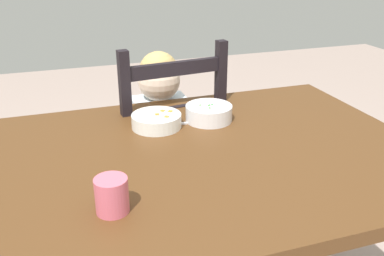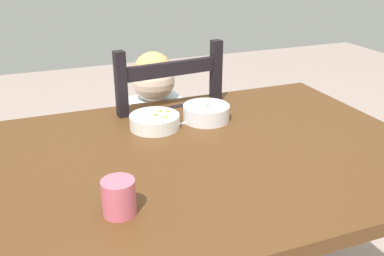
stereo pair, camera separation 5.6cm
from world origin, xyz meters
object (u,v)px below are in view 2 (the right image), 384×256
Objects in this scene: dining_chair at (160,165)px; drinking_cup at (119,197)px; bowl_of_carrots at (155,121)px; spoon at (168,125)px; dining_table at (194,184)px; bowl_of_peas at (206,112)px; child_figure at (157,131)px.

dining_chair is 0.88m from drinking_cup.
bowl_of_carrots is 1.20× the size of spoon.
dining_table is 8.66× the size of bowl_of_peas.
child_figure is 0.35m from bowl_of_carrots.
bowl_of_carrots is at bearing 63.99° from drinking_cup.
drinking_cup is at bearing -140.35° from dining_table.
drinking_cup is at bearing -116.01° from bowl_of_carrots.
child_figure reaches higher than dining_table.
child_figure reaches higher than spoon.
child_figure is at bearing 85.40° from dining_table.
drinking_cup is at bearing -113.12° from dining_chair.
child_figure is (-0.01, -0.00, 0.16)m from dining_chair.
dining_table is at bearing -88.56° from spoon.
dining_table is at bearing -76.98° from bowl_of_carrots.
bowl_of_carrots is 0.50m from drinking_cup.
spoon is 1.62× the size of drinking_cup.
bowl_of_peas reaches higher than spoon.
bowl_of_peas is 0.97× the size of bowl_of_carrots.
bowl_of_carrots is at bearing 103.02° from dining_table.
bowl_of_carrots is at bearing -107.61° from child_figure.
dining_chair is 0.16m from child_figure.
child_figure is (0.04, 0.51, -0.04)m from dining_table.
drinking_cup is (-0.22, -0.44, 0.02)m from bowl_of_carrots.
bowl_of_peas is at bearing 58.84° from dining_table.
spoon is 0.52m from drinking_cup.
child_figure is 5.77× the size of bowl_of_carrots.
drinking_cup is at bearing -120.70° from spoon.
spoon is at bearing -100.11° from dining_chair.
bowl_of_peas is at bearing 47.83° from drinking_cup.
dining_chair is 6.30× the size of bowl_of_peas.
dining_chair reaches higher than bowl_of_carrots.
dining_table is 10.11× the size of spoon.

